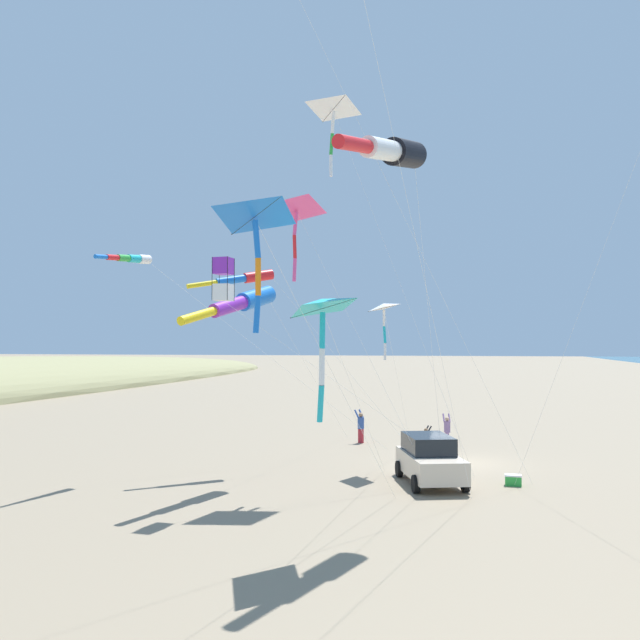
{
  "coord_description": "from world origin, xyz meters",
  "views": [
    {
      "loc": [
        1.33,
        -30.9,
        5.4
      ],
      "look_at": [
        -4.26,
        -9.05,
        6.26
      ],
      "focal_mm": 36.85,
      "sensor_mm": 36.0,
      "label": 1
    }
  ],
  "objects_px": {
    "person_adult_flyer": "(361,425)",
    "person_child_green_jacket": "(426,438)",
    "kite_delta_blue_topmost": "(254,217)",
    "kite_box_red_high_left": "(224,280)",
    "kite_windsock_orange_high_right": "(244,278)",
    "kite_delta_yellow_midlevel": "(296,211)",
    "kite_delta_small_distant": "(322,309)",
    "kite_windsock_checkered_midright": "(131,259)",
    "person_child_grey_jacket": "(447,429)",
    "kite_delta_rainbow_low_near": "(333,110)",
    "kite_windsock_green_low_center": "(242,303)",
    "cooler_box": "(513,480)",
    "kite_windsock_purple_drifting": "(392,151)",
    "kite_delta_long_streamer_left": "(384,308)",
    "parked_car": "(430,459)"
  },
  "relations": [
    {
      "from": "cooler_box",
      "to": "kite_windsock_purple_drifting",
      "type": "bearing_deg",
      "value": -120.76
    },
    {
      "from": "cooler_box",
      "to": "person_adult_flyer",
      "type": "bearing_deg",
      "value": 129.53
    },
    {
      "from": "kite_windsock_checkered_midright",
      "to": "kite_box_red_high_left",
      "type": "xyz_separation_m",
      "value": [
        5.67,
        -3.53,
        -1.36
      ]
    },
    {
      "from": "kite_delta_small_distant",
      "to": "cooler_box",
      "type": "bearing_deg",
      "value": 60.86
    },
    {
      "from": "kite_windsock_checkered_midright",
      "to": "kite_delta_long_streamer_left",
      "type": "xyz_separation_m",
      "value": [
        10.1,
        4.1,
        -2.0
      ]
    },
    {
      "from": "kite_delta_long_streamer_left",
      "to": "kite_delta_small_distant",
      "type": "bearing_deg",
      "value": -89.32
    },
    {
      "from": "kite_delta_long_streamer_left",
      "to": "kite_windsock_green_low_center",
      "type": "relative_size",
      "value": 0.42
    },
    {
      "from": "person_child_green_jacket",
      "to": "kite_delta_small_distant",
      "type": "xyz_separation_m",
      "value": [
        -1.3,
        -16.01,
        5.62
      ]
    },
    {
      "from": "kite_delta_blue_topmost",
      "to": "kite_box_red_high_left",
      "type": "bearing_deg",
      "value": 117.16
    },
    {
      "from": "person_child_green_jacket",
      "to": "kite_windsock_green_low_center",
      "type": "bearing_deg",
      "value": -124.89
    },
    {
      "from": "person_child_grey_jacket",
      "to": "kite_windsock_green_low_center",
      "type": "height_order",
      "value": "kite_windsock_green_low_center"
    },
    {
      "from": "parked_car",
      "to": "person_child_green_jacket",
      "type": "relative_size",
      "value": 3.38
    },
    {
      "from": "person_child_green_jacket",
      "to": "kite_windsock_checkered_midright",
      "type": "relative_size",
      "value": 0.12
    },
    {
      "from": "person_adult_flyer",
      "to": "kite_windsock_green_low_center",
      "type": "distance_m",
      "value": 13.48
    },
    {
      "from": "person_adult_flyer",
      "to": "kite_windsock_green_low_center",
      "type": "bearing_deg",
      "value": -101.83
    },
    {
      "from": "cooler_box",
      "to": "kite_delta_small_distant",
      "type": "relative_size",
      "value": 0.05
    },
    {
      "from": "kite_delta_small_distant",
      "to": "kite_windsock_purple_drifting",
      "type": "distance_m",
      "value": 6.12
    },
    {
      "from": "kite_windsock_green_low_center",
      "to": "kite_delta_small_distant",
      "type": "bearing_deg",
      "value": -54.41
    },
    {
      "from": "person_adult_flyer",
      "to": "kite_delta_rainbow_low_near",
      "type": "relative_size",
      "value": 0.12
    },
    {
      "from": "kite_box_red_high_left",
      "to": "kite_windsock_checkered_midright",
      "type": "bearing_deg",
      "value": 148.08
    },
    {
      "from": "kite_windsock_checkered_midright",
      "to": "kite_box_red_high_left",
      "type": "bearing_deg",
      "value": -31.92
    },
    {
      "from": "cooler_box",
      "to": "kite_delta_long_streamer_left",
      "type": "distance_m",
      "value": 9.0
    },
    {
      "from": "kite_delta_yellow_midlevel",
      "to": "kite_delta_blue_topmost",
      "type": "bearing_deg",
      "value": -78.3
    },
    {
      "from": "kite_delta_rainbow_low_near",
      "to": "parked_car",
      "type": "bearing_deg",
      "value": -5.8
    },
    {
      "from": "person_child_green_jacket",
      "to": "person_child_grey_jacket",
      "type": "bearing_deg",
      "value": 72.72
    },
    {
      "from": "person_child_grey_jacket",
      "to": "kite_box_red_high_left",
      "type": "xyz_separation_m",
      "value": [
        -6.73,
        -14.68,
        6.75
      ]
    },
    {
      "from": "person_adult_flyer",
      "to": "kite_windsock_green_low_center",
      "type": "xyz_separation_m",
      "value": [
        -2.47,
        -11.78,
        6.07
      ]
    },
    {
      "from": "kite_delta_yellow_midlevel",
      "to": "kite_delta_rainbow_low_near",
      "type": "xyz_separation_m",
      "value": [
        0.96,
        2.21,
        4.66
      ]
    },
    {
      "from": "kite_delta_small_distant",
      "to": "kite_box_red_high_left",
      "type": "relative_size",
      "value": 1.46
    },
    {
      "from": "person_child_green_jacket",
      "to": "kite_windsock_checkered_midright",
      "type": "distance_m",
      "value": 16.49
    },
    {
      "from": "kite_box_red_high_left",
      "to": "parked_car",
      "type": "bearing_deg",
      "value": 36.07
    },
    {
      "from": "person_child_grey_jacket",
      "to": "parked_car",
      "type": "bearing_deg",
      "value": -90.5
    },
    {
      "from": "kite_windsock_purple_drifting",
      "to": "kite_box_red_high_left",
      "type": "xyz_separation_m",
      "value": [
        -6.05,
        1.02,
        -3.77
      ]
    },
    {
      "from": "kite_windsock_purple_drifting",
      "to": "kite_delta_blue_topmost",
      "type": "bearing_deg",
      "value": -107.66
    },
    {
      "from": "kite_delta_small_distant",
      "to": "parked_car",
      "type": "bearing_deg",
      "value": 76.9
    },
    {
      "from": "kite_box_red_high_left",
      "to": "person_adult_flyer",
      "type": "bearing_deg",
      "value": 82.09
    },
    {
      "from": "parked_car",
      "to": "kite_windsock_purple_drifting",
      "type": "height_order",
      "value": "kite_windsock_purple_drifting"
    },
    {
      "from": "person_adult_flyer",
      "to": "person_child_green_jacket",
      "type": "distance_m",
      "value": 4.72
    },
    {
      "from": "kite_delta_yellow_midlevel",
      "to": "kite_delta_small_distant",
      "type": "bearing_deg",
      "value": -68.28
    },
    {
      "from": "kite_delta_blue_topmost",
      "to": "kite_delta_yellow_midlevel",
      "type": "relative_size",
      "value": 0.97
    },
    {
      "from": "parked_car",
      "to": "kite_windsock_checkered_midright",
      "type": "distance_m",
      "value": 14.79
    },
    {
      "from": "cooler_box",
      "to": "person_child_grey_jacket",
      "type": "distance_m",
      "value": 9.93
    },
    {
      "from": "kite_delta_yellow_midlevel",
      "to": "cooler_box",
      "type": "bearing_deg",
      "value": 15.46
    },
    {
      "from": "kite_windsock_orange_high_right",
      "to": "kite_box_red_high_left",
      "type": "bearing_deg",
      "value": -75.29
    },
    {
      "from": "person_child_grey_jacket",
      "to": "kite_windsock_checkered_midright",
      "type": "bearing_deg",
      "value": -138.06
    },
    {
      "from": "kite_delta_small_distant",
      "to": "kite_delta_blue_topmost",
      "type": "distance_m",
      "value": 4.05
    },
    {
      "from": "kite_windsock_orange_high_right",
      "to": "kite_delta_yellow_midlevel",
      "type": "height_order",
      "value": "kite_delta_yellow_midlevel"
    },
    {
      "from": "kite_delta_yellow_midlevel",
      "to": "kite_box_red_high_left",
      "type": "height_order",
      "value": "kite_delta_yellow_midlevel"
    },
    {
      "from": "person_adult_flyer",
      "to": "kite_windsock_checkered_midright",
      "type": "relative_size",
      "value": 0.16
    },
    {
      "from": "person_child_grey_jacket",
      "to": "kite_delta_long_streamer_left",
      "type": "relative_size",
      "value": 0.23
    }
  ]
}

